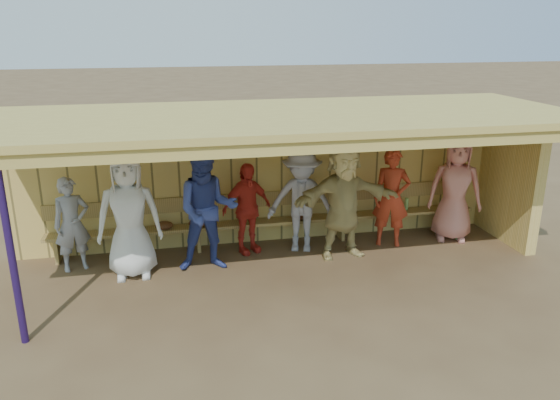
{
  "coord_description": "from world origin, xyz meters",
  "views": [
    {
      "loc": [
        -1.75,
        -7.81,
        3.74
      ],
      "look_at": [
        0.0,
        0.35,
        1.05
      ],
      "focal_mm": 35.0,
      "sensor_mm": 36.0,
      "label": 1
    }
  ],
  "objects_px": {
    "player_f": "(343,201)",
    "player_h": "(455,189)",
    "player_a": "(72,224)",
    "player_b": "(129,215)",
    "player_e": "(302,201)",
    "player_d": "(247,209)",
    "player_c": "(207,210)",
    "player_g": "(391,198)",
    "bench": "(271,215)"
  },
  "relations": [
    {
      "from": "player_f",
      "to": "player_g",
      "type": "relative_size",
      "value": 1.13
    },
    {
      "from": "player_f",
      "to": "player_c",
      "type": "bearing_deg",
      "value": 175.98
    },
    {
      "from": "bench",
      "to": "player_f",
      "type": "bearing_deg",
      "value": -36.9
    },
    {
      "from": "player_b",
      "to": "player_h",
      "type": "height_order",
      "value": "player_b"
    },
    {
      "from": "player_e",
      "to": "player_f",
      "type": "height_order",
      "value": "player_f"
    },
    {
      "from": "player_h",
      "to": "player_c",
      "type": "bearing_deg",
      "value": -152.55
    },
    {
      "from": "player_b",
      "to": "player_h",
      "type": "xyz_separation_m",
      "value": [
        5.62,
        0.37,
        -0.04
      ]
    },
    {
      "from": "player_a",
      "to": "player_b",
      "type": "xyz_separation_m",
      "value": [
        0.9,
        -0.43,
        0.23
      ]
    },
    {
      "from": "player_b",
      "to": "player_f",
      "type": "bearing_deg",
      "value": -0.2
    },
    {
      "from": "player_e",
      "to": "player_h",
      "type": "height_order",
      "value": "player_h"
    },
    {
      "from": "player_c",
      "to": "bench",
      "type": "height_order",
      "value": "player_c"
    },
    {
      "from": "player_a",
      "to": "player_g",
      "type": "xyz_separation_m",
      "value": [
        5.31,
        -0.08,
        0.11
      ]
    },
    {
      "from": "player_d",
      "to": "player_h",
      "type": "distance_m",
      "value": 3.74
    },
    {
      "from": "player_d",
      "to": "player_a",
      "type": "bearing_deg",
      "value": 159.56
    },
    {
      "from": "player_f",
      "to": "bench",
      "type": "xyz_separation_m",
      "value": [
        -1.06,
        0.8,
        -0.45
      ]
    },
    {
      "from": "player_a",
      "to": "player_d",
      "type": "height_order",
      "value": "player_d"
    },
    {
      "from": "player_a",
      "to": "player_d",
      "type": "distance_m",
      "value": 2.79
    },
    {
      "from": "player_f",
      "to": "player_h",
      "type": "height_order",
      "value": "player_f"
    },
    {
      "from": "player_g",
      "to": "bench",
      "type": "relative_size",
      "value": 0.23
    },
    {
      "from": "player_c",
      "to": "player_g",
      "type": "xyz_separation_m",
      "value": [
        3.22,
        0.35,
        -0.12
      ]
    },
    {
      "from": "player_a",
      "to": "player_b",
      "type": "height_order",
      "value": "player_b"
    },
    {
      "from": "player_b",
      "to": "player_e",
      "type": "distance_m",
      "value": 2.84
    },
    {
      "from": "player_a",
      "to": "player_c",
      "type": "relative_size",
      "value": 0.77
    },
    {
      "from": "player_a",
      "to": "player_d",
      "type": "relative_size",
      "value": 0.97
    },
    {
      "from": "player_a",
      "to": "player_c",
      "type": "distance_m",
      "value": 2.14
    },
    {
      "from": "player_a",
      "to": "bench",
      "type": "bearing_deg",
      "value": -11.56
    },
    {
      "from": "player_a",
      "to": "bench",
      "type": "distance_m",
      "value": 3.3
    },
    {
      "from": "player_e",
      "to": "player_g",
      "type": "distance_m",
      "value": 1.59
    },
    {
      "from": "player_c",
      "to": "player_h",
      "type": "bearing_deg",
      "value": 7.4
    },
    {
      "from": "player_d",
      "to": "player_e",
      "type": "bearing_deg",
      "value": -28.96
    },
    {
      "from": "player_a",
      "to": "player_f",
      "type": "xyz_separation_m",
      "value": [
        4.32,
        -0.39,
        0.22
      ]
    },
    {
      "from": "player_f",
      "to": "player_a",
      "type": "bearing_deg",
      "value": 169.88
    },
    {
      "from": "player_g",
      "to": "player_f",
      "type": "bearing_deg",
      "value": -142.11
    },
    {
      "from": "player_b",
      "to": "player_f",
      "type": "xyz_separation_m",
      "value": [
        3.42,
        0.04,
        -0.01
      ]
    },
    {
      "from": "player_e",
      "to": "player_g",
      "type": "bearing_deg",
      "value": 14.28
    },
    {
      "from": "player_e",
      "to": "player_h",
      "type": "bearing_deg",
      "value": 15.96
    },
    {
      "from": "player_e",
      "to": "player_c",
      "type": "bearing_deg",
      "value": -147.99
    },
    {
      "from": "player_f",
      "to": "bench",
      "type": "height_order",
      "value": "player_f"
    },
    {
      "from": "bench",
      "to": "player_e",
      "type": "bearing_deg",
      "value": -42.09
    },
    {
      "from": "player_c",
      "to": "player_d",
      "type": "relative_size",
      "value": 1.26
    },
    {
      "from": "player_c",
      "to": "player_e",
      "type": "relative_size",
      "value": 1.1
    },
    {
      "from": "player_g",
      "to": "bench",
      "type": "xyz_separation_m",
      "value": [
        -2.04,
        0.49,
        -0.34
      ]
    },
    {
      "from": "player_a",
      "to": "bench",
      "type": "relative_size",
      "value": 0.2
    },
    {
      "from": "player_d",
      "to": "player_f",
      "type": "bearing_deg",
      "value": -40.39
    },
    {
      "from": "player_d",
      "to": "bench",
      "type": "bearing_deg",
      "value": 10.05
    },
    {
      "from": "player_d",
      "to": "bench",
      "type": "xyz_separation_m",
      "value": [
        0.48,
        0.31,
        -0.26
      ]
    },
    {
      "from": "player_f",
      "to": "player_b",
      "type": "bearing_deg",
      "value": 175.7
    },
    {
      "from": "player_g",
      "to": "player_c",
      "type": "bearing_deg",
      "value": -153.33
    },
    {
      "from": "player_b",
      "to": "player_d",
      "type": "relative_size",
      "value": 1.26
    },
    {
      "from": "player_d",
      "to": "bench",
      "type": "relative_size",
      "value": 0.21
    }
  ]
}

